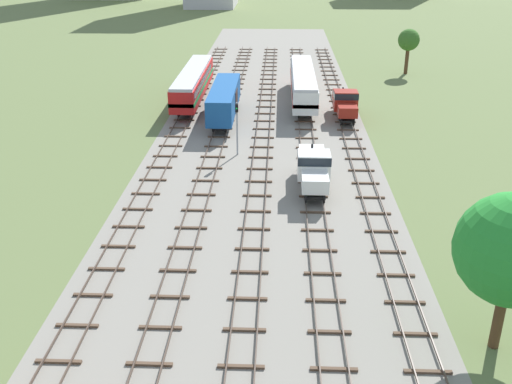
{
  "coord_description": "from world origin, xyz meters",
  "views": [
    {
      "loc": [
        1.72,
        8.08,
        20.15
      ],
      "look_at": [
        0.0,
        50.0,
        1.5
      ],
      "focal_mm": 41.23,
      "sensor_mm": 36.0,
      "label": 1
    }
  ],
  "objects_px": {
    "diesel_railcar_far_left_far": "(193,82)",
    "diesel_railcar_centre_farther": "(303,82)",
    "freight_boxcar_left_mid": "(224,99)",
    "signal_post_nearest": "(237,122)",
    "shunter_loco_centre_right_midfar": "(345,102)",
    "shunter_loco_centre_near": "(313,166)"
  },
  "relations": [
    {
      "from": "diesel_railcar_far_left_far",
      "to": "diesel_railcar_centre_farther",
      "type": "relative_size",
      "value": 1.0
    },
    {
      "from": "freight_boxcar_left_mid",
      "to": "diesel_railcar_far_left_far",
      "type": "height_order",
      "value": "diesel_railcar_far_left_far"
    },
    {
      "from": "diesel_railcar_centre_farther",
      "to": "signal_post_nearest",
      "type": "distance_m",
      "value": 21.08
    },
    {
      "from": "shunter_loco_centre_right_midfar",
      "to": "signal_post_nearest",
      "type": "xyz_separation_m",
      "value": [
        -11.68,
        -12.84,
        1.35
      ]
    },
    {
      "from": "shunter_loco_centre_near",
      "to": "diesel_railcar_far_left_far",
      "type": "relative_size",
      "value": 0.41
    },
    {
      "from": "diesel_railcar_far_left_far",
      "to": "signal_post_nearest",
      "type": "height_order",
      "value": "signal_post_nearest"
    },
    {
      "from": "diesel_railcar_centre_farther",
      "to": "freight_boxcar_left_mid",
      "type": "bearing_deg",
      "value": -139.46
    },
    {
      "from": "shunter_loco_centre_near",
      "to": "freight_boxcar_left_mid",
      "type": "height_order",
      "value": "freight_boxcar_left_mid"
    },
    {
      "from": "shunter_loco_centre_right_midfar",
      "to": "signal_post_nearest",
      "type": "relative_size",
      "value": 1.6
    },
    {
      "from": "shunter_loco_centre_near",
      "to": "signal_post_nearest",
      "type": "relative_size",
      "value": 1.6
    },
    {
      "from": "freight_boxcar_left_mid",
      "to": "signal_post_nearest",
      "type": "distance_m",
      "value": 12.14
    },
    {
      "from": "freight_boxcar_left_mid",
      "to": "diesel_railcar_centre_farther",
      "type": "xyz_separation_m",
      "value": [
        9.34,
        7.99,
        0.15
      ]
    },
    {
      "from": "shunter_loco_centre_near",
      "to": "diesel_railcar_centre_farther",
      "type": "xyz_separation_m",
      "value": [
        0.0,
        27.79,
        0.59
      ]
    },
    {
      "from": "shunter_loco_centre_right_midfar",
      "to": "signal_post_nearest",
      "type": "height_order",
      "value": "signal_post_nearest"
    },
    {
      "from": "shunter_loco_centre_right_midfar",
      "to": "diesel_railcar_centre_farther",
      "type": "distance_m",
      "value": 8.45
    },
    {
      "from": "shunter_loco_centre_near",
      "to": "signal_post_nearest",
      "type": "distance_m",
      "value": 10.66
    },
    {
      "from": "diesel_railcar_far_left_far",
      "to": "diesel_railcar_centre_farther",
      "type": "bearing_deg",
      "value": 1.13
    },
    {
      "from": "freight_boxcar_left_mid",
      "to": "diesel_railcar_far_left_far",
      "type": "distance_m",
      "value": 9.02
    },
    {
      "from": "shunter_loco_centre_right_midfar",
      "to": "freight_boxcar_left_mid",
      "type": "bearing_deg",
      "value": -176.06
    },
    {
      "from": "shunter_loco_centre_right_midfar",
      "to": "diesel_railcar_centre_farther",
      "type": "height_order",
      "value": "diesel_railcar_centre_farther"
    },
    {
      "from": "shunter_loco_centre_near",
      "to": "shunter_loco_centre_right_midfar",
      "type": "height_order",
      "value": "same"
    },
    {
      "from": "shunter_loco_centre_near",
      "to": "diesel_railcar_far_left_far",
      "type": "xyz_separation_m",
      "value": [
        -14.01,
        27.51,
        0.59
      ]
    }
  ]
}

